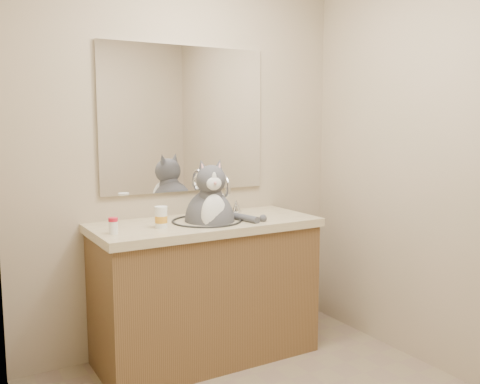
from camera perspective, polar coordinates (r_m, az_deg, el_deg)
name	(u,v)px	position (r m, az deg, el deg)	size (l,w,h in m)	color
room	(305,177)	(2.32, 6.92, 1.60)	(2.22, 2.52, 2.42)	#7E6857
vanity	(206,287)	(3.29, -3.67, -10.07)	(1.34, 0.59, 1.12)	brown
mirror	(185,119)	(3.38, -5.91, 7.71)	(1.10, 0.02, 0.90)	white
shower_curtain	(49,238)	(2.01, -19.70, -4.60)	(0.02, 1.30, 1.93)	beige
cat	(210,217)	(3.17, -3.17, -2.66)	(0.40, 0.41, 0.58)	#414045
pill_bottle_redcap	(113,226)	(2.89, -13.37, -3.52)	(0.06, 0.06, 0.09)	white
pill_bottle_orange	(161,218)	(3.00, -8.41, -2.72)	(0.09, 0.09, 0.12)	white
grey_canister	(161,220)	(3.03, -8.41, -2.98)	(0.06, 0.06, 0.08)	slate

